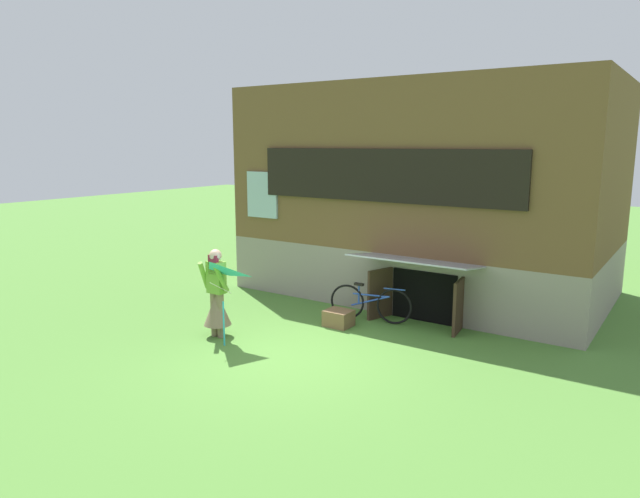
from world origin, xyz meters
name	(u,v)px	position (x,y,z in m)	size (l,w,h in m)	color
ground_plane	(297,354)	(0.00, 0.00, 0.00)	(60.00, 60.00, 0.00)	#4C7F33
log_house	(429,191)	(0.00, 5.42, 2.47)	(8.27, 5.97, 4.94)	gray
person	(217,300)	(-1.80, -0.09, 0.71)	(0.61, 0.53, 1.69)	#7F6B51
kite	(210,281)	(-1.43, -0.61, 1.24)	(0.76, 0.86, 1.45)	#2DB2CC
bicycle_blue	(370,303)	(0.13, 2.36, 0.38)	(1.70, 0.42, 0.79)	black
wooden_crate	(339,318)	(-0.24, 1.73, 0.16)	(0.53, 0.45, 0.32)	brown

